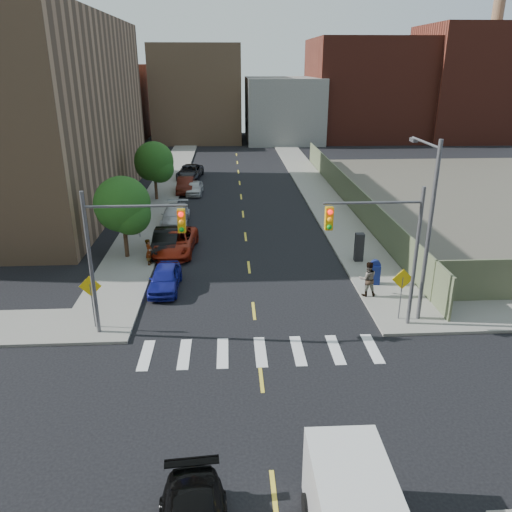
{
  "coord_description": "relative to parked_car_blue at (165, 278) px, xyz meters",
  "views": [
    {
      "loc": [
        -1.18,
        -15.3,
        12.11
      ],
      "look_at": [
        0.27,
        10.79,
        2.0
      ],
      "focal_mm": 35.0,
      "sensor_mm": 36.0,
      "label": 1
    }
  ],
  "objects": [
    {
      "name": "pedestrian_west",
      "position": [
        -1.39,
        3.53,
        0.3
      ],
      "size": [
        0.45,
        0.64,
        1.69
      ],
      "primitive_type": "imported",
      "rotation": [
        0.0,
        0.0,
        1.5
      ],
      "color": "gray",
      "rests_on": "sidewalk_nw"
    },
    {
      "name": "parked_car_blue",
      "position": [
        0.0,
        0.0,
        0.0
      ],
      "size": [
        1.74,
        4.12,
        1.39
      ],
      "primitive_type": "imported",
      "rotation": [
        0.0,
        0.0,
        -0.02
      ],
      "color": "navy",
      "rests_on": "ground"
    },
    {
      "name": "parked_car_red",
      "position": [
        0.03,
        5.96,
        0.08
      ],
      "size": [
        2.96,
        5.72,
        1.54
      ],
      "primitive_type": "imported",
      "rotation": [
        0.0,
        0.0,
        -0.07
      ],
      "color": "maroon",
      "rests_on": "ground"
    },
    {
      "name": "tree_west_near",
      "position": [
        -3.09,
        5.08,
        2.78
      ],
      "size": [
        3.66,
        3.64,
        5.52
      ],
      "color": "#332114",
      "rests_on": "ground"
    },
    {
      "name": "bg_bldg_east",
      "position": [
        26.91,
        61.03,
        7.31
      ],
      "size": [
        18.0,
        18.0,
        16.0
      ],
      "primitive_type": "cube",
      "color": "#592319",
      "rests_on": "ground"
    },
    {
      "name": "bg_bldg_west",
      "position": [
        -17.09,
        59.03,
        5.31
      ],
      "size": [
        14.0,
        18.0,
        12.0
      ],
      "primitive_type": "cube",
      "color": "#592319",
      "rests_on": "ground"
    },
    {
      "name": "warn_sign_midwest",
      "position": [
        -2.89,
        9.03,
        1.3
      ],
      "size": [
        1.06,
        0.06,
        2.83
      ],
      "color": "#59595E",
      "rests_on": "ground"
    },
    {
      "name": "streetlight_ne",
      "position": [
        13.11,
        -4.07,
        4.52
      ],
      "size": [
        0.25,
        3.7,
        9.0
      ],
      "color": "#59595E",
      "rests_on": "ground"
    },
    {
      "name": "sidewalk_ne",
      "position": [
        12.66,
        30.53,
        -0.62
      ],
      "size": [
        3.5,
        73.0,
        0.15
      ],
      "primitive_type": "cube",
      "color": "gray",
      "rests_on": "ground"
    },
    {
      "name": "bg_bldg_fareast",
      "position": [
        42.91,
        59.03,
        8.31
      ],
      "size": [
        14.0,
        16.0,
        18.0
      ],
      "primitive_type": "cube",
      "color": "#592319",
      "rests_on": "ground"
    },
    {
      "name": "parked_car_white",
      "position": [
        0.36,
        22.27,
        -0.04
      ],
      "size": [
        1.72,
        3.89,
        1.3
      ],
      "primitive_type": "imported",
      "rotation": [
        0.0,
        0.0,
        -0.05
      ],
      "color": "silver",
      "rests_on": "ground"
    },
    {
      "name": "tree_west_far",
      "position": [
        -3.09,
        20.08,
        2.78
      ],
      "size": [
        3.66,
        3.64,
        5.52
      ],
      "color": "#332114",
      "rests_on": "ground"
    },
    {
      "name": "pedestrian_east",
      "position": [
        11.21,
        -1.73,
        0.44
      ],
      "size": [
        0.96,
        0.75,
        1.97
      ],
      "primitive_type": "imported",
      "rotation": [
        0.0,
        0.0,
        3.14
      ],
      "color": "gray",
      "rests_on": "sidewalk_ne"
    },
    {
      "name": "payphone",
      "position": [
        12.03,
        3.43,
        0.38
      ],
      "size": [
        0.56,
        0.47,
        1.85
      ],
      "primitive_type": "cube",
      "rotation": [
        0.0,
        0.0,
        -0.03
      ],
      "color": "black",
      "rests_on": "sidewalk_ne"
    },
    {
      "name": "smokestack",
      "position": [
        46.91,
        59.03,
        13.31
      ],
      "size": [
        1.8,
        1.8,
        28.0
      ],
      "primitive_type": "cylinder",
      "color": "#8C6B4C",
      "rests_on": "ground"
    },
    {
      "name": "bg_bldg_center",
      "position": [
        12.91,
        59.03,
        4.31
      ],
      "size": [
        12.0,
        16.0,
        10.0
      ],
      "primitive_type": "cube",
      "color": "gray",
      "rests_on": "ground"
    },
    {
      "name": "parked_car_black",
      "position": [
        -0.59,
        6.05,
        0.09
      ],
      "size": [
        1.76,
        4.78,
        1.56
      ],
      "primitive_type": "imported",
      "rotation": [
        0.0,
        0.0,
        -0.02
      ],
      "color": "black",
      "rests_on": "ground"
    },
    {
      "name": "parked_car_silver",
      "position": [
        -0.59,
        12.46,
        0.05
      ],
      "size": [
        2.09,
        5.13,
        1.49
      ],
      "primitive_type": "imported",
      "rotation": [
        0.0,
        0.0,
        -0.0
      ],
      "color": "#B9BBC2",
      "rests_on": "ground"
    },
    {
      "name": "parked_car_grey",
      "position": [
        -0.59,
        29.58,
        0.06
      ],
      "size": [
        3.0,
        5.65,
        1.51
      ],
      "primitive_type": "imported",
      "rotation": [
        0.0,
        0.0,
        -0.09
      ],
      "color": "black",
      "rests_on": "ground"
    },
    {
      "name": "ground",
      "position": [
        4.91,
        -10.97,
        -0.69
      ],
      "size": [
        160.0,
        160.0,
        0.0
      ],
      "primitive_type": "plane",
      "color": "black",
      "rests_on": "ground"
    },
    {
      "name": "fence_north",
      "position": [
        14.51,
        17.03,
        0.56
      ],
      "size": [
        0.12,
        44.0,
        2.5
      ],
      "primitive_type": "cube",
      "color": "#616446",
      "rests_on": "ground"
    },
    {
      "name": "signal_ne",
      "position": [
        10.89,
        -4.97,
        3.83
      ],
      "size": [
        4.59,
        0.3,
        7.0
      ],
      "color": "#59595E",
      "rests_on": "ground"
    },
    {
      "name": "mailbox",
      "position": [
        12.04,
        -0.23,
        0.17
      ],
      "size": [
        0.66,
        0.53,
        1.47
      ],
      "rotation": [
        0.0,
        0.0,
        -0.13
      ],
      "color": "navy",
      "rests_on": "sidewalk_ne"
    },
    {
      "name": "signal_nw",
      "position": [
        -1.08,
        -4.97,
        3.83
      ],
      "size": [
        4.59,
        0.3,
        7.0
      ],
      "color": "#59595E",
      "rests_on": "ground"
    },
    {
      "name": "warn_sign_nw",
      "position": [
        -2.89,
        -4.47,
        1.3
      ],
      "size": [
        1.06,
        0.06,
        2.83
      ],
      "color": "#59595E",
      "rests_on": "ground"
    },
    {
      "name": "sidewalk_nw",
      "position": [
        -2.84,
        30.53,
        -0.62
      ],
      "size": [
        3.5,
        73.0,
        0.15
      ],
      "primitive_type": "cube",
      "color": "gray",
      "rests_on": "ground"
    },
    {
      "name": "parked_car_maroon",
      "position": [
        -0.59,
        23.14,
        0.05
      ],
      "size": [
        1.6,
        4.55,
        1.5
      ],
      "primitive_type": "imported",
      "rotation": [
        0.0,
        0.0,
        -0.0
      ],
      "color": "#44150D",
      "rests_on": "ground"
    },
    {
      "name": "warn_sign_ne",
      "position": [
        12.11,
        -4.47,
        1.3
      ],
      "size": [
        1.06,
        0.06,
        2.83
      ],
      "color": "#59595E",
      "rests_on": "ground"
    },
    {
      "name": "bg_bldg_midwest",
      "position": [
        -1.09,
        61.03,
        6.81
      ],
      "size": [
        14.0,
        16.0,
        15.0
      ],
      "primitive_type": "cube",
      "color": "#8C6B4C",
      "rests_on": "ground"
    }
  ]
}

